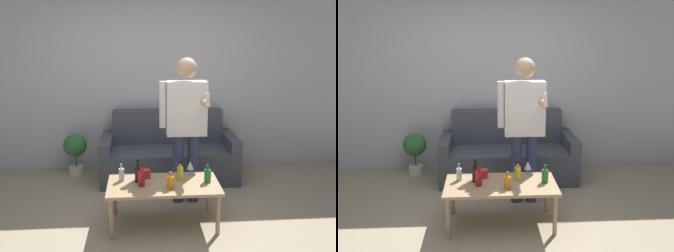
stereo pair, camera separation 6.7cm
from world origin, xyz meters
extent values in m
plane|color=tan|center=(0.00, 0.00, 0.00)|extent=(16.00, 16.00, 0.00)
cube|color=silver|center=(0.00, 2.11, 1.35)|extent=(8.00, 0.06, 2.70)
cube|color=#474C56|center=(0.22, 1.47, 0.22)|extent=(1.53, 0.59, 0.44)
cube|color=#474C56|center=(0.22, 1.88, 0.45)|extent=(1.53, 0.23, 0.90)
cube|color=#474C56|center=(-0.61, 1.59, 0.30)|extent=(0.14, 0.82, 0.60)
cube|color=#474C56|center=(1.06, 1.59, 0.30)|extent=(0.14, 0.82, 0.60)
cube|color=tan|center=(0.06, 0.30, 0.44)|extent=(1.14, 0.61, 0.03)
cylinder|color=tan|center=(-0.46, 0.04, 0.21)|extent=(0.04, 0.04, 0.42)
cylinder|color=tan|center=(0.58, 0.04, 0.21)|extent=(0.04, 0.04, 0.42)
cylinder|color=tan|center=(-0.46, 0.56, 0.21)|extent=(0.04, 0.04, 0.42)
cylinder|color=tan|center=(0.58, 0.56, 0.21)|extent=(0.04, 0.04, 0.42)
cylinder|color=#B21E1E|center=(-0.16, 0.25, 0.53)|extent=(0.07, 0.07, 0.16)
cylinder|color=#B21E1E|center=(-0.16, 0.25, 0.64)|extent=(0.03, 0.03, 0.06)
cylinder|color=black|center=(-0.16, 0.25, 0.67)|extent=(0.03, 0.03, 0.01)
cylinder|color=yellow|center=(0.24, 0.39, 0.52)|extent=(0.07, 0.07, 0.14)
cylinder|color=yellow|center=(0.24, 0.39, 0.62)|extent=(0.03, 0.03, 0.05)
cylinder|color=black|center=(0.24, 0.39, 0.64)|extent=(0.03, 0.03, 0.01)
cylinder|color=silver|center=(-0.37, 0.41, 0.52)|extent=(0.06, 0.06, 0.13)
cylinder|color=silver|center=(-0.37, 0.41, 0.61)|extent=(0.02, 0.02, 0.05)
cylinder|color=black|center=(-0.37, 0.41, 0.63)|extent=(0.03, 0.03, 0.01)
cylinder|color=black|center=(-0.20, 0.36, 0.54)|extent=(0.07, 0.07, 0.17)
cylinder|color=black|center=(-0.20, 0.36, 0.65)|extent=(0.03, 0.03, 0.07)
cylinder|color=black|center=(-0.20, 0.36, 0.68)|extent=(0.03, 0.03, 0.01)
cylinder|color=#23752D|center=(0.52, 0.30, 0.52)|extent=(0.07, 0.07, 0.13)
cylinder|color=#23752D|center=(0.52, 0.30, 0.61)|extent=(0.03, 0.03, 0.05)
cylinder|color=black|center=(0.52, 0.30, 0.63)|extent=(0.03, 0.03, 0.01)
cylinder|color=orange|center=(0.12, 0.17, 0.52)|extent=(0.07, 0.07, 0.12)
cylinder|color=orange|center=(0.12, 0.17, 0.60)|extent=(0.03, 0.03, 0.05)
cylinder|color=black|center=(0.12, 0.17, 0.62)|extent=(0.03, 0.03, 0.01)
cylinder|color=silver|center=(0.36, 0.51, 0.46)|extent=(0.07, 0.07, 0.01)
cylinder|color=silver|center=(0.36, 0.51, 0.49)|extent=(0.01, 0.01, 0.07)
cone|color=silver|center=(0.36, 0.51, 0.57)|extent=(0.08, 0.08, 0.09)
cylinder|color=red|center=(-0.11, 0.46, 0.50)|extent=(0.08, 0.08, 0.09)
cylinder|color=navy|center=(0.27, 0.84, 0.41)|extent=(0.13, 0.13, 0.82)
cylinder|color=navy|center=(0.45, 0.84, 0.41)|extent=(0.13, 0.13, 0.82)
cube|color=white|center=(0.36, 0.84, 1.12)|extent=(0.45, 0.20, 0.61)
sphere|color=tan|center=(0.36, 0.84, 1.58)|extent=(0.22, 0.22, 0.22)
cylinder|color=white|center=(0.09, 0.84, 1.17)|extent=(0.08, 0.08, 0.52)
cylinder|color=tan|center=(0.54, 0.70, 1.22)|extent=(0.08, 0.28, 0.08)
cube|color=white|center=(0.54, 0.53, 1.28)|extent=(0.03, 0.03, 0.14)
cylinder|color=silver|center=(-1.07, 1.82, 0.06)|extent=(0.20, 0.20, 0.13)
cylinder|color=#476B38|center=(-1.07, 1.82, 0.22)|extent=(0.02, 0.02, 0.19)
sphere|color=#337A38|center=(-1.07, 1.82, 0.43)|extent=(0.32, 0.32, 0.32)
camera|label=1|loc=(-0.17, -3.26, 1.93)|focal=40.00mm
camera|label=2|loc=(-0.11, -3.27, 1.93)|focal=40.00mm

